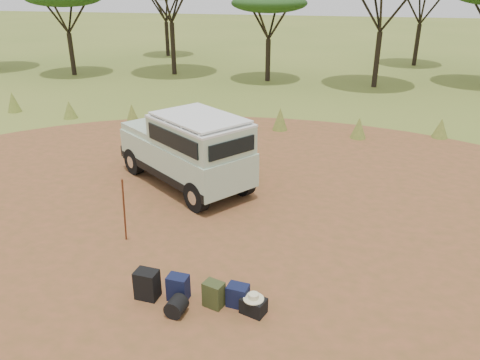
% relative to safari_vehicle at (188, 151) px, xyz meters
% --- Properties ---
extents(ground, '(140.00, 140.00, 0.00)m').
position_rel_safari_vehicle_xyz_m(ground, '(1.85, -2.94, -1.06)').
color(ground, '#5D7228').
rests_on(ground, ground).
extents(dirt_clearing, '(23.00, 23.00, 0.01)m').
position_rel_safari_vehicle_xyz_m(dirt_clearing, '(1.85, -2.94, -1.06)').
color(dirt_clearing, brown).
rests_on(dirt_clearing, ground).
extents(grass_fringe, '(36.60, 1.60, 0.90)m').
position_rel_safari_vehicle_xyz_m(grass_fringe, '(1.96, 5.73, -0.66)').
color(grass_fringe, '#5D7228').
rests_on(grass_fringe, ground).
extents(safari_vehicle, '(4.61, 4.13, 2.19)m').
position_rel_safari_vehicle_xyz_m(safari_vehicle, '(0.00, 0.00, 0.00)').
color(safari_vehicle, '#ADC7A9').
rests_on(safari_vehicle, ground).
extents(walking_staff, '(0.24, 0.30, 1.64)m').
position_rel_safari_vehicle_xyz_m(walking_staff, '(-0.38, -3.38, -0.24)').
color(walking_staff, brown).
rests_on(walking_staff, ground).
extents(backpack_black, '(0.45, 0.35, 0.58)m').
position_rel_safari_vehicle_xyz_m(backpack_black, '(0.85, -5.13, -0.77)').
color(backpack_black, black).
rests_on(backpack_black, ground).
extents(backpack_navy, '(0.41, 0.31, 0.50)m').
position_rel_safari_vehicle_xyz_m(backpack_navy, '(1.43, -5.05, -0.81)').
color(backpack_navy, '#111637').
rests_on(backpack_navy, ground).
extents(backpack_olive, '(0.42, 0.36, 0.50)m').
position_rel_safari_vehicle_xyz_m(backpack_olive, '(2.12, -5.11, -0.81)').
color(backpack_olive, '#37411E').
rests_on(backpack_olive, ground).
extents(duffel_navy, '(0.41, 0.33, 0.43)m').
position_rel_safari_vehicle_xyz_m(duffel_navy, '(2.55, -5.00, -0.85)').
color(duffel_navy, '#111637').
rests_on(duffel_navy, ground).
extents(hard_case, '(0.51, 0.43, 0.31)m').
position_rel_safari_vehicle_xyz_m(hard_case, '(2.87, -5.15, -0.91)').
color(hard_case, black).
rests_on(hard_case, ground).
extents(stuff_sack, '(0.39, 0.39, 0.34)m').
position_rel_safari_vehicle_xyz_m(stuff_sack, '(1.54, -5.48, -0.89)').
color(stuff_sack, black).
rests_on(stuff_sack, ground).
extents(safari_hat, '(0.37, 0.37, 0.11)m').
position_rel_safari_vehicle_xyz_m(safari_hat, '(2.87, -5.15, -0.71)').
color(safari_hat, beige).
rests_on(safari_hat, hard_case).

